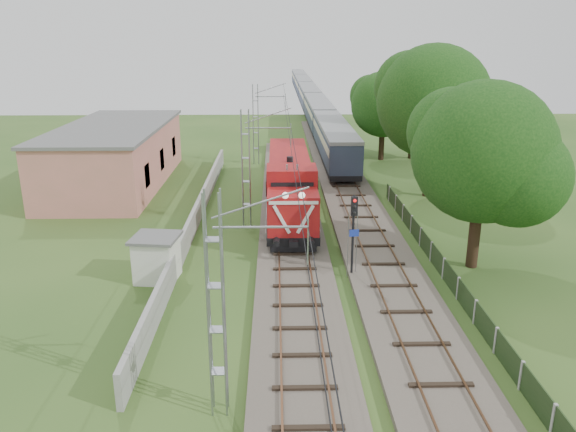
{
  "coord_description": "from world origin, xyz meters",
  "views": [
    {
      "loc": [
        -1.0,
        -24.67,
        12.52
      ],
      "look_at": [
        -0.29,
        7.45,
        2.2
      ],
      "focal_mm": 35.0,
      "sensor_mm": 36.0,
      "label": 1
    }
  ],
  "objects_px": {
    "coach_rake": "(309,95)",
    "relay_hut": "(157,258)",
    "locomotive": "(290,183)",
    "signal_post": "(354,222)"
  },
  "relations": [
    {
      "from": "relay_hut",
      "to": "locomotive",
      "type": "bearing_deg",
      "value": 57.36
    },
    {
      "from": "signal_post",
      "to": "relay_hut",
      "type": "distance_m",
      "value": 10.65
    },
    {
      "from": "locomotive",
      "to": "signal_post",
      "type": "distance_m",
      "value": 12.11
    },
    {
      "from": "locomotive",
      "to": "coach_rake",
      "type": "distance_m",
      "value": 62.14
    },
    {
      "from": "coach_rake",
      "to": "relay_hut",
      "type": "height_order",
      "value": "coach_rake"
    },
    {
      "from": "coach_rake",
      "to": "relay_hut",
      "type": "distance_m",
      "value": 74.54
    },
    {
      "from": "coach_rake",
      "to": "locomotive",
      "type": "bearing_deg",
      "value": -94.62
    },
    {
      "from": "locomotive",
      "to": "signal_post",
      "type": "relative_size",
      "value": 3.86
    },
    {
      "from": "locomotive",
      "to": "coach_rake",
      "type": "height_order",
      "value": "locomotive"
    },
    {
      "from": "locomotive",
      "to": "signal_post",
      "type": "height_order",
      "value": "locomotive"
    }
  ]
}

